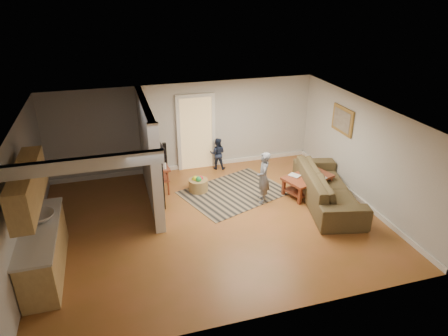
{
  "coord_description": "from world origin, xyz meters",
  "views": [
    {
      "loc": [
        -1.93,
        -7.49,
        4.96
      ],
      "look_at": [
        0.38,
        0.41,
        1.1
      ],
      "focal_mm": 32.0,
      "sensor_mm": 36.0,
      "label": 1
    }
  ],
  "objects_px": {
    "coffee_table": "(308,180)",
    "toddler": "(218,168)",
    "toy_basket": "(198,184)",
    "sofa": "(326,202)",
    "tv_console": "(158,165)",
    "child": "(262,201)",
    "speaker_left": "(162,188)",
    "speaker_right": "(165,159)"
  },
  "relations": [
    {
      "from": "coffee_table",
      "to": "toddler",
      "type": "height_order",
      "value": "coffee_table"
    },
    {
      "from": "toy_basket",
      "to": "sofa",
      "type": "bearing_deg",
      "value": -26.63
    },
    {
      "from": "sofa",
      "to": "toddler",
      "type": "relative_size",
      "value": 3.0
    },
    {
      "from": "sofa",
      "to": "tv_console",
      "type": "xyz_separation_m",
      "value": [
        -3.86,
        1.94,
        0.65
      ]
    },
    {
      "from": "coffee_table",
      "to": "child",
      "type": "bearing_deg",
      "value": -176.88
    },
    {
      "from": "toddler",
      "to": "speaker_left",
      "type": "bearing_deg",
      "value": 64.53
    },
    {
      "from": "tv_console",
      "to": "speaker_left",
      "type": "xyz_separation_m",
      "value": [
        -0.06,
        -1.11,
        -0.1
      ]
    },
    {
      "from": "sofa",
      "to": "child",
      "type": "distance_m",
      "value": 1.58
    },
    {
      "from": "coffee_table",
      "to": "tv_console",
      "type": "bearing_deg",
      "value": 159.17
    },
    {
      "from": "speaker_right",
      "to": "coffee_table",
      "type": "bearing_deg",
      "value": -33.3
    },
    {
      "from": "tv_console",
      "to": "toddler",
      "type": "distance_m",
      "value": 2.04
    },
    {
      "from": "coffee_table",
      "to": "speaker_left",
      "type": "bearing_deg",
      "value": 175.91
    },
    {
      "from": "tv_console",
      "to": "speaker_left",
      "type": "bearing_deg",
      "value": -97.97
    },
    {
      "from": "coffee_table",
      "to": "speaker_left",
      "type": "distance_m",
      "value": 3.68
    },
    {
      "from": "coffee_table",
      "to": "sofa",
      "type": "bearing_deg",
      "value": -65.97
    },
    {
      "from": "coffee_table",
      "to": "speaker_right",
      "type": "bearing_deg",
      "value": 147.93
    },
    {
      "from": "coffee_table",
      "to": "speaker_right",
      "type": "distance_m",
      "value": 3.92
    },
    {
      "from": "toy_basket",
      "to": "child",
      "type": "distance_m",
      "value": 1.72
    },
    {
      "from": "speaker_right",
      "to": "toy_basket",
      "type": "distance_m",
      "value": 1.39
    },
    {
      "from": "sofa",
      "to": "speaker_right",
      "type": "distance_m",
      "value": 4.47
    },
    {
      "from": "sofa",
      "to": "coffee_table",
      "type": "bearing_deg",
      "value": 36.74
    },
    {
      "from": "tv_console",
      "to": "toddler",
      "type": "xyz_separation_m",
      "value": [
        1.79,
        0.71,
        -0.65
      ]
    },
    {
      "from": "toy_basket",
      "to": "tv_console",
      "type": "bearing_deg",
      "value": 153.28
    },
    {
      "from": "sofa",
      "to": "toy_basket",
      "type": "xyz_separation_m",
      "value": [
        -2.91,
        1.46,
        0.18
      ]
    },
    {
      "from": "tv_console",
      "to": "toy_basket",
      "type": "distance_m",
      "value": 1.16
    },
    {
      "from": "toy_basket",
      "to": "toddler",
      "type": "distance_m",
      "value": 1.47
    },
    {
      "from": "speaker_right",
      "to": "speaker_left",
      "type": "bearing_deg",
      "value": -102.01
    },
    {
      "from": "coffee_table",
      "to": "tv_console",
      "type": "xyz_separation_m",
      "value": [
        -3.61,
        1.37,
        0.28
      ]
    },
    {
      "from": "coffee_table",
      "to": "tv_console",
      "type": "distance_m",
      "value": 3.87
    },
    {
      "from": "tv_console",
      "to": "coffee_table",
      "type": "bearing_deg",
      "value": -25.55
    },
    {
      "from": "toddler",
      "to": "coffee_table",
      "type": "bearing_deg",
      "value": 151.15
    },
    {
      "from": "tv_console",
      "to": "toy_basket",
      "type": "height_order",
      "value": "tv_console"
    },
    {
      "from": "tv_console",
      "to": "sofa",
      "type": "bearing_deg",
      "value": -31.37
    },
    {
      "from": "sofa",
      "to": "tv_console",
      "type": "relative_size",
      "value": 2.4
    },
    {
      "from": "child",
      "to": "speaker_right",
      "type": "bearing_deg",
      "value": -116.45
    },
    {
      "from": "tv_console",
      "to": "speaker_left",
      "type": "height_order",
      "value": "speaker_left"
    },
    {
      "from": "coffee_table",
      "to": "child",
      "type": "relative_size",
      "value": 1.08
    },
    {
      "from": "tv_console",
      "to": "toy_basket",
      "type": "bearing_deg",
      "value": -31.44
    },
    {
      "from": "toy_basket",
      "to": "toddler",
      "type": "xyz_separation_m",
      "value": [
        0.85,
        1.19,
        -0.18
      ]
    },
    {
      "from": "tv_console",
      "to": "child",
      "type": "xyz_separation_m",
      "value": [
        2.36,
        -1.44,
        -0.65
      ]
    },
    {
      "from": "sofa",
      "to": "speaker_left",
      "type": "height_order",
      "value": "speaker_left"
    },
    {
      "from": "speaker_left",
      "to": "toddler",
      "type": "xyz_separation_m",
      "value": [
        1.86,
        1.82,
        -0.56
      ]
    }
  ]
}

